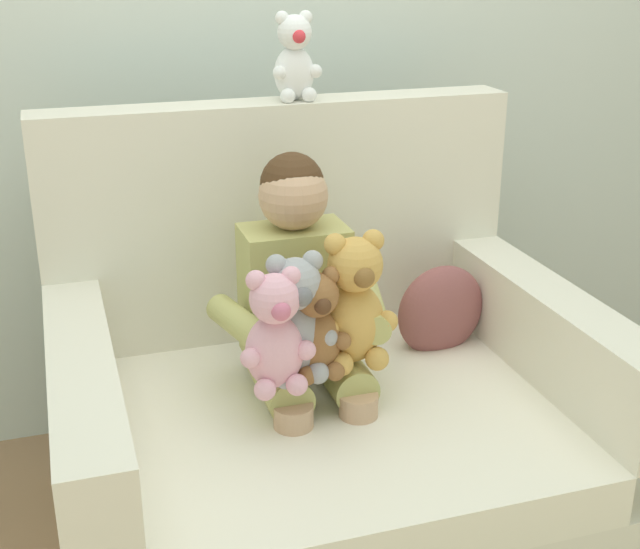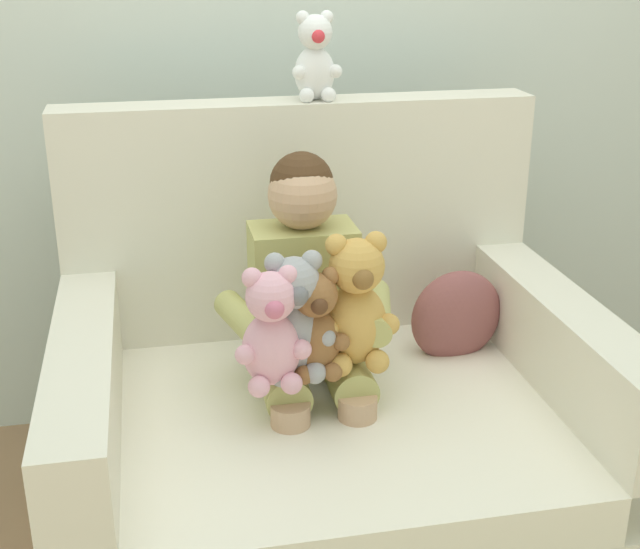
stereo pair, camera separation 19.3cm
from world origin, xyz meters
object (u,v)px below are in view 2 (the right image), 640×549
(plush_pink, at_px, (272,332))
(throw_pillow, at_px, (456,316))
(plush_grey, at_px, (294,319))
(plush_honey, at_px, (356,305))
(seated_child, at_px, (308,306))
(plush_white_on_backrest, at_px, (315,59))
(plush_brown, at_px, (315,326))
(armchair, at_px, (327,424))

(plush_pink, xyz_separation_m, throw_pillow, (0.55, 0.30, -0.14))
(plush_pink, bearing_deg, plush_grey, 18.09)
(plush_grey, xyz_separation_m, plush_honey, (0.15, 0.02, 0.01))
(seated_child, bearing_deg, plush_white_on_backrest, 69.78)
(plush_brown, height_order, plush_honey, plush_honey)
(plush_pink, xyz_separation_m, plush_white_on_backrest, (0.21, 0.54, 0.52))
(plush_white_on_backrest, bearing_deg, plush_honey, -87.77)
(armchair, relative_size, throw_pillow, 4.98)
(armchair, height_order, plush_brown, armchair)
(plush_honey, distance_m, plush_white_on_backrest, 0.69)
(seated_child, height_order, plush_grey, seated_child)
(seated_child, distance_m, plush_pink, 0.23)
(armchair, relative_size, seated_child, 1.57)
(plush_brown, xyz_separation_m, plush_white_on_backrest, (0.10, 0.51, 0.53))
(plush_pink, distance_m, throw_pillow, 0.64)
(plush_grey, distance_m, throw_pillow, 0.57)
(plush_grey, bearing_deg, throw_pillow, 20.65)
(plush_honey, height_order, throw_pillow, plush_honey)
(plush_white_on_backrest, bearing_deg, armchair, -94.73)
(plush_pink, bearing_deg, armchair, 28.87)
(armchair, distance_m, seated_child, 0.32)
(armchair, bearing_deg, plush_pink, -134.97)
(plush_brown, distance_m, plush_honey, 0.11)
(seated_child, bearing_deg, plush_brown, -101.39)
(plush_honey, bearing_deg, armchair, 112.63)
(throw_pillow, bearing_deg, plush_brown, -149.05)
(seated_child, height_order, throw_pillow, seated_child)
(plush_brown, relative_size, plush_white_on_backrest, 1.14)
(plush_brown, distance_m, plush_grey, 0.05)
(plush_brown, bearing_deg, plush_grey, 175.52)
(plush_pink, height_order, throw_pillow, plush_pink)
(plush_pink, distance_m, plush_white_on_backrest, 0.78)
(plush_pink, distance_m, plush_grey, 0.07)
(armchair, relative_size, plush_grey, 4.25)
(plush_pink, bearing_deg, throw_pillow, 12.48)
(plush_honey, bearing_deg, plush_grey, -173.67)
(plush_brown, distance_m, plush_white_on_backrest, 0.74)
(throw_pillow, bearing_deg, plush_honey, -145.40)
(plush_brown, height_order, plush_white_on_backrest, plush_white_on_backrest)
(plush_honey, bearing_deg, plush_brown, -166.36)
(seated_child, xyz_separation_m, plush_brown, (-0.02, -0.16, 0.02))
(plush_pink, bearing_deg, plush_brown, 1.59)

